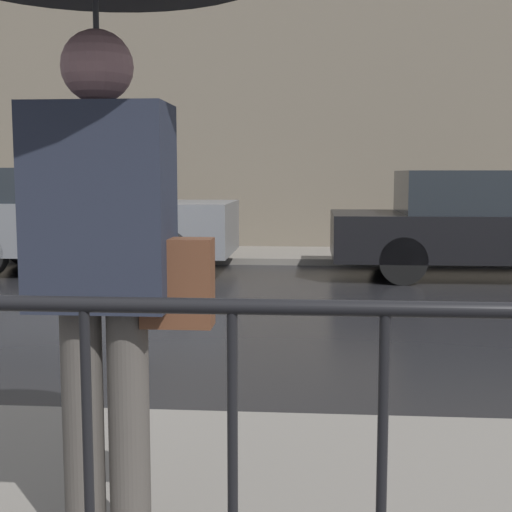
% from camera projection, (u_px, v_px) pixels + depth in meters
% --- Properties ---
extents(ground_plane, '(80.00, 80.00, 0.00)m').
position_uv_depth(ground_plane, '(95.00, 306.00, 7.70)').
color(ground_plane, black).
extents(sidewalk_far, '(28.00, 1.92, 0.10)m').
position_uv_depth(sidewalk_far, '(175.00, 254.00, 12.18)').
color(sidewalk_far, slate).
rests_on(sidewalk_far, ground_plane).
extents(lane_marking, '(25.20, 0.12, 0.01)m').
position_uv_depth(lane_marking, '(95.00, 306.00, 7.69)').
color(lane_marking, gold).
rests_on(lane_marking, ground_plane).
extents(building_storefront, '(28.00, 0.30, 5.03)m').
position_uv_depth(building_storefront, '(185.00, 113.00, 13.00)').
color(building_storefront, '#706656').
rests_on(building_storefront, ground_plane).
extents(pedestrian, '(1.18, 1.18, 2.24)m').
position_uv_depth(pedestrian, '(97.00, 25.00, 2.33)').
color(pedestrian, '#4C4742').
rests_on(pedestrian, sidewalk_near).
extents(car_grey, '(4.11, 1.75, 1.50)m').
position_uv_depth(car_grey, '(88.00, 219.00, 10.23)').
color(car_grey, slate).
rests_on(car_grey, ground_plane).
extents(car_black, '(4.69, 1.80, 1.46)m').
position_uv_depth(car_black, '(499.00, 224.00, 9.78)').
color(car_black, black).
rests_on(car_black, ground_plane).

